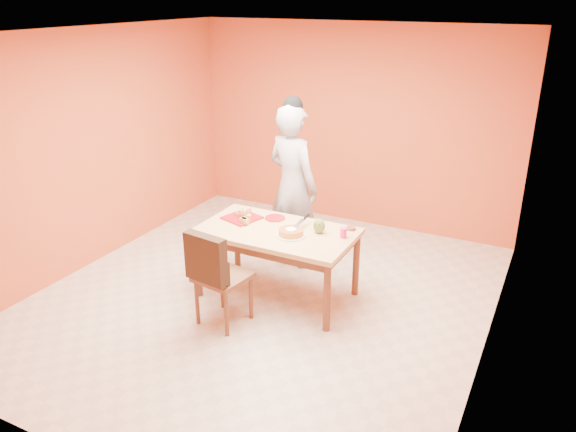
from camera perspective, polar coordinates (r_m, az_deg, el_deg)
The scene contains 17 objects.
floor at distance 6.06m, azimuth -2.56°, elevation -8.31°, with size 5.00×5.00×0.00m, color beige.
ceiling at distance 5.25m, azimuth -3.08°, elevation 18.10°, with size 5.00×5.00×0.00m, color white.
wall_back at distance 7.70m, azimuth 6.53°, elevation 9.03°, with size 4.50×4.50×0.00m, color #C84A2E.
wall_left at distance 6.86m, azimuth -19.47°, elevation 6.34°, with size 5.00×5.00×0.00m, color #C84A2E.
wall_right at distance 4.86m, azimuth 20.95°, elevation -0.03°, with size 5.00×5.00×0.00m, color #C84A2E.
dining_table at distance 5.81m, azimuth -1.14°, elevation -2.27°, with size 1.60×0.90×0.76m.
dining_chair at distance 5.43m, azimuth -6.76°, elevation -5.97°, with size 0.52×0.59×1.01m.
pastry_pile at distance 6.05m, azimuth -4.72°, elevation 0.35°, with size 0.30×0.30×0.10m, color tan, non-canonical shape.
person at distance 6.47m, azimuth 0.48°, elevation 3.04°, with size 0.70×0.46×1.91m, color #98989B.
pastry_platter at distance 6.07m, azimuth -4.70°, elevation -0.18°, with size 0.34×0.34×0.02m, color maroon.
red_dinner_plate at distance 6.06m, azimuth -1.33°, elevation -0.21°, with size 0.22×0.22×0.01m, color maroon.
white_cake_plate at distance 5.64m, azimuth 0.29°, elevation -1.95°, with size 0.31×0.31×0.01m, color silver.
sponge_cake at distance 5.62m, azimuth 0.29°, elevation -1.64°, with size 0.25×0.25×0.06m, color gold.
cake_server at distance 5.75m, azimuth 1.19°, elevation -0.70°, with size 0.05×0.24×0.01m, color silver.
egg_ornament at distance 5.68m, azimuth 3.18°, elevation -1.01°, with size 0.12×0.10×0.16m, color #5C762D.
magenta_glass at distance 5.61m, azimuth 5.64°, elevation -1.71°, with size 0.07×0.07×0.10m, color #DC2175.
checker_tin at distance 5.81m, azimuth 6.38°, elevation -1.25°, with size 0.10×0.10×0.03m, color #3C1E10.
Camera 1 is at (2.61, -4.54, 3.05)m, focal length 35.00 mm.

